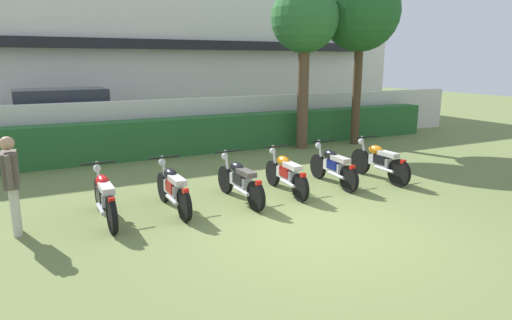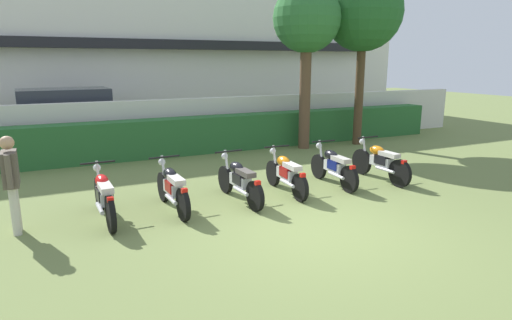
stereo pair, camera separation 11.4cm
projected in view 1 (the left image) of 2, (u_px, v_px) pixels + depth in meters
The scene contains 14 objects.
ground at pixel (316, 228), 7.23m from camera, with size 60.00×60.00×0.00m, color olive.
building at pixel (133, 50), 19.18m from camera, with size 23.80×6.50×6.44m.
compound_wall at pixel (183, 124), 13.54m from camera, with size 22.61×0.30×1.60m, color silver.
hedge_row at pixel (190, 136), 12.99m from camera, with size 18.09×0.70×1.10m, color #28602D.
parked_car at pixel (68, 118), 13.91m from camera, with size 4.59×2.27×1.89m.
tree_near_inspector at pixel (305, 22), 13.08m from camera, with size 2.07×2.07×5.05m.
tree_far_side at pixel (361, 13), 13.73m from camera, with size 2.49×2.49×5.52m.
motorcycle_in_row_0 at pixel (104, 196), 7.45m from camera, with size 0.60×1.87×0.97m.
motorcycle_in_row_1 at pixel (173, 188), 7.98m from camera, with size 0.60×1.84×0.95m.
motorcycle_in_row_2 at pixel (240, 180), 8.52m from camera, with size 0.60×1.91×0.95m.
motorcycle_in_row_3 at pixel (286, 173), 9.08m from camera, with size 0.60×1.82×0.94m.
motorcycle_in_row_4 at pixel (333, 166), 9.67m from camera, with size 0.60×1.83×0.95m.
motorcycle_in_row_5 at pixel (379, 161), 10.09m from camera, with size 0.60×1.91×0.97m.
inspector_person at pixel (11, 178), 6.78m from camera, with size 0.22×0.65×1.60m.
Camera 1 is at (-3.94, -5.62, 2.72)m, focal length 30.25 mm.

